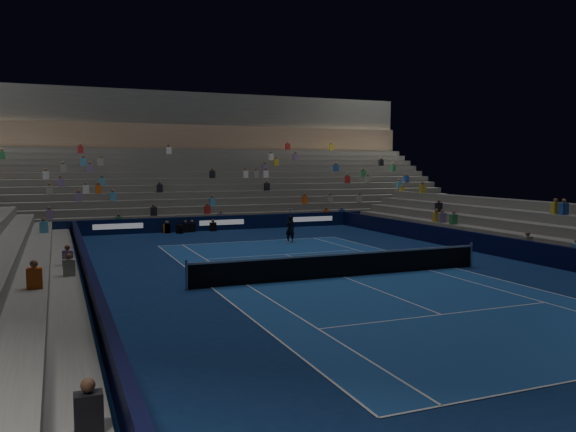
# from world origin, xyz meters

# --- Properties ---
(ground) EXTENTS (90.00, 90.00, 0.00)m
(ground) POSITION_xyz_m (0.00, 0.00, 0.00)
(ground) COLOR navy
(ground) RESTS_ON ground
(court_surface) EXTENTS (10.97, 23.77, 0.01)m
(court_surface) POSITION_xyz_m (0.00, 0.00, 0.01)
(court_surface) COLOR #1A468F
(court_surface) RESTS_ON ground
(sponsor_barrier_far) EXTENTS (44.00, 0.25, 1.00)m
(sponsor_barrier_far) POSITION_xyz_m (0.00, 18.50, 0.50)
(sponsor_barrier_far) COLOR black
(sponsor_barrier_far) RESTS_ON ground
(sponsor_barrier_east) EXTENTS (0.25, 37.00, 1.00)m
(sponsor_barrier_east) POSITION_xyz_m (9.70, 0.00, 0.50)
(sponsor_barrier_east) COLOR black
(sponsor_barrier_east) RESTS_ON ground
(sponsor_barrier_west) EXTENTS (0.25, 37.00, 1.00)m
(sponsor_barrier_west) POSITION_xyz_m (-9.70, 0.00, 0.50)
(sponsor_barrier_west) COLOR black
(sponsor_barrier_west) RESTS_ON ground
(grandstand_main) EXTENTS (44.00, 15.20, 11.20)m
(grandstand_main) POSITION_xyz_m (0.00, 27.90, 3.38)
(grandstand_main) COLOR #5E5F5A
(grandstand_main) RESTS_ON ground
(tennis_net) EXTENTS (12.90, 0.10, 1.10)m
(tennis_net) POSITION_xyz_m (0.00, 0.00, 0.50)
(tennis_net) COLOR #B2B2B7
(tennis_net) RESTS_ON ground
(tennis_player) EXTENTS (0.60, 0.40, 1.62)m
(tennis_player) POSITION_xyz_m (1.91, 10.42, 0.81)
(tennis_player) COLOR black
(tennis_player) RESTS_ON ground
(broadcast_camera) EXTENTS (0.59, 0.95, 0.57)m
(broadcast_camera) POSITION_xyz_m (-3.11, 17.62, 0.30)
(broadcast_camera) COLOR black
(broadcast_camera) RESTS_ON ground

